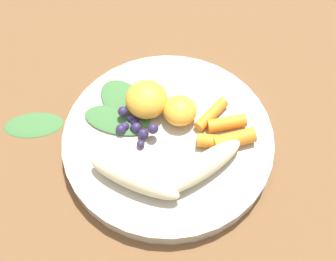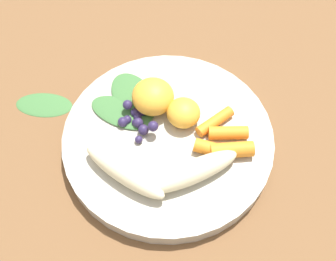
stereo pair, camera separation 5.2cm
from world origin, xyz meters
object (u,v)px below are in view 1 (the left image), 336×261
banana_peeled_left (203,166)px  kale_leaf_stray (32,127)px  banana_peeled_right (134,178)px  orange_segment_near (147,99)px  bowl (168,139)px

banana_peeled_left → kale_leaf_stray: 0.24m
banana_peeled_left → banana_peeled_right: same height
banana_peeled_left → kale_leaf_stray: banana_peeled_left is taller
orange_segment_near → kale_leaf_stray: 0.17m
orange_segment_near → kale_leaf_stray: size_ratio=0.68×
kale_leaf_stray → banana_peeled_left: bearing=156.1°
banana_peeled_right → banana_peeled_left: bearing=35.2°
bowl → orange_segment_near: orange_segment_near is taller
orange_segment_near → kale_leaf_stray: orange_segment_near is taller
bowl → banana_peeled_right: banana_peeled_right is taller
banana_peeled_right → kale_leaf_stray: size_ratio=1.42×
banana_peeled_right → orange_segment_near: bearing=108.4°
banana_peeled_right → kale_leaf_stray: banana_peeled_right is taller
kale_leaf_stray → orange_segment_near: bearing=-179.0°
banana_peeled_left → kale_leaf_stray: size_ratio=1.42×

